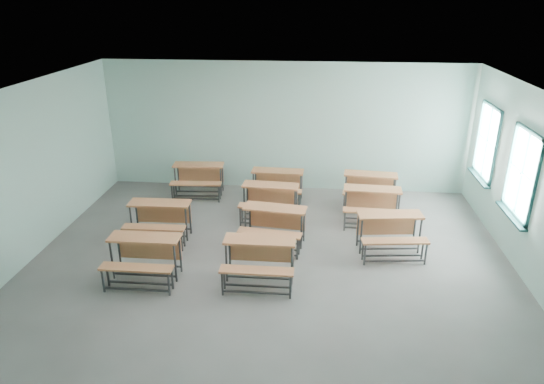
{
  "coord_description": "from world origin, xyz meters",
  "views": [
    {
      "loc": [
        0.8,
        -7.71,
        4.68
      ],
      "look_at": [
        -0.05,
        1.2,
        1.0
      ],
      "focal_mm": 32.0,
      "sensor_mm": 36.0,
      "label": 1
    }
  ],
  "objects": [
    {
      "name": "desk_unit_r2c2",
      "position": [
        2.04,
        2.07,
        0.52
      ],
      "size": [
        1.27,
        0.89,
        0.77
      ],
      "rotation": [
        0.0,
        0.0,
        -0.05
      ],
      "color": "#BB7043",
      "rests_on": "ground"
    },
    {
      "name": "desk_unit_r1c2",
      "position": [
        2.27,
        0.77,
        0.52
      ],
      "size": [
        1.32,
        0.97,
        0.77
      ],
      "rotation": [
        0.0,
        0.0,
        0.12
      ],
      "color": "#BB7043",
      "rests_on": "ground"
    },
    {
      "name": "desk_unit_r1c0",
      "position": [
        -2.32,
        0.89,
        0.52
      ],
      "size": [
        1.25,
        0.85,
        0.77
      ],
      "rotation": [
        0.0,
        0.0,
        0.02
      ],
      "color": "#BB7043",
      "rests_on": "ground"
    },
    {
      "name": "desk_unit_r3c0",
      "position": [
        -2.09,
        3.29,
        0.52
      ],
      "size": [
        1.28,
        0.9,
        0.77
      ],
      "rotation": [
        0.0,
        0.0,
        0.06
      ],
      "color": "#BB7043",
      "rests_on": "ground"
    },
    {
      "name": "desk_unit_r3c2",
      "position": [
        2.08,
        3.0,
        0.52
      ],
      "size": [
        1.3,
        0.93,
        0.77
      ],
      "rotation": [
        0.0,
        0.0,
        -0.09
      ],
      "color": "#BB7043",
      "rests_on": "ground"
    },
    {
      "name": "desk_unit_r1c1",
      "position": [
        0.01,
        0.86,
        0.52
      ],
      "size": [
        1.33,
        0.98,
        0.77
      ],
      "rotation": [
        0.0,
        0.0,
        -0.13
      ],
      "color": "#BB7043",
      "rests_on": "ground"
    },
    {
      "name": "desk_unit_r3c1",
      "position": [
        -0.1,
        3.02,
        0.52
      ],
      "size": [
        1.26,
        0.87,
        0.77
      ],
      "rotation": [
        0.0,
        0.0,
        -0.03
      ],
      "color": "#BB7043",
      "rests_on": "ground"
    },
    {
      "name": "room",
      "position": [
        0.08,
        0.03,
        1.6
      ],
      "size": [
        9.04,
        8.04,
        3.24
      ],
      "color": "gray",
      "rests_on": "ground"
    },
    {
      "name": "desk_unit_r0c1",
      "position": [
        -0.11,
        -0.49,
        0.52
      ],
      "size": [
        1.24,
        0.84,
        0.77
      ],
      "rotation": [
        0.0,
        0.0,
        0.01
      ],
      "color": "#BB7043",
      "rests_on": "ground"
    },
    {
      "name": "desk_unit_r2c1",
      "position": [
        -0.19,
        2.08,
        0.52
      ],
      "size": [
        1.28,
        0.91,
        0.77
      ],
      "rotation": [
        0.0,
        0.0,
        -0.07
      ],
      "color": "#BB7043",
      "rests_on": "ground"
    },
    {
      "name": "desk_unit_r0c0",
      "position": [
        -2.12,
        -0.6,
        0.52
      ],
      "size": [
        1.24,
        0.83,
        0.77
      ],
      "rotation": [
        0.0,
        0.0,
        0.0
      ],
      "color": "#BB7043",
      "rests_on": "ground"
    }
  ]
}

